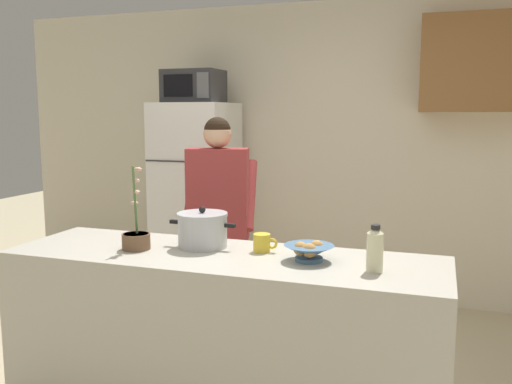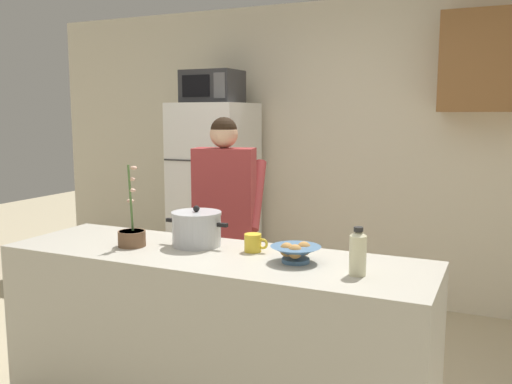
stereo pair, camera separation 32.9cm
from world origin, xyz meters
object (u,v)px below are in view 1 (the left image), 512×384
(person_near_pot, at_px, (218,207))
(refrigerator, at_px, (197,201))
(cooking_pot, at_px, (202,230))
(bottle_near_edge, at_px, (375,249))
(microwave, at_px, (194,86))
(potted_orchid, at_px, (136,237))
(coffee_mug, at_px, (262,243))
(bread_bowl, at_px, (309,251))

(person_near_pot, bearing_deg, refrigerator, 122.27)
(cooking_pot, bearing_deg, bottle_near_edge, -10.95)
(person_near_pot, bearing_deg, cooking_pot, -73.67)
(refrigerator, bearing_deg, microwave, -89.93)
(bottle_near_edge, xyz_separation_m, potted_orchid, (-1.26, 0.02, -0.04))
(bottle_near_edge, bearing_deg, cooking_pot, 169.05)
(microwave, distance_m, coffee_mug, 2.27)
(refrigerator, relative_size, person_near_pot, 1.07)
(coffee_mug, distance_m, bottle_near_edge, 0.63)
(microwave, bearing_deg, refrigerator, 90.07)
(microwave, xyz_separation_m, coffee_mug, (1.18, -1.71, -0.90))
(coffee_mug, xyz_separation_m, bread_bowl, (0.27, -0.10, 0.00))
(refrigerator, xyz_separation_m, person_near_pot, (0.63, -0.99, 0.14))
(microwave, relative_size, coffee_mug, 3.66)
(person_near_pot, bearing_deg, potted_orchid, -96.12)
(cooking_pot, bearing_deg, bread_bowl, -9.09)
(bread_bowl, height_order, potted_orchid, potted_orchid)
(microwave, distance_m, bottle_near_edge, 2.74)
(coffee_mug, xyz_separation_m, bottle_near_edge, (0.60, -0.19, 0.06))
(bread_bowl, relative_size, bottle_near_edge, 1.13)
(cooking_pot, relative_size, coffee_mug, 2.94)
(person_near_pot, xyz_separation_m, bottle_near_edge, (1.16, -0.93, 0.02))
(refrigerator, distance_m, cooking_pot, 1.93)
(refrigerator, height_order, coffee_mug, refrigerator)
(bread_bowl, bearing_deg, refrigerator, 128.49)
(refrigerator, distance_m, bottle_near_edge, 2.62)
(cooking_pot, distance_m, bottle_near_edge, 0.96)
(person_near_pot, height_order, coffee_mug, person_near_pot)
(person_near_pot, distance_m, bread_bowl, 1.19)
(microwave, height_order, bottle_near_edge, microwave)
(potted_orchid, bearing_deg, coffee_mug, 14.21)
(refrigerator, relative_size, potted_orchid, 3.87)
(coffee_mug, bearing_deg, bread_bowl, -20.77)
(microwave, bearing_deg, person_near_pot, -57.15)
(microwave, distance_m, cooking_pot, 2.09)
(potted_orchid, bearing_deg, bread_bowl, 3.79)
(cooking_pot, bearing_deg, coffee_mug, 1.00)
(bottle_near_edge, bearing_deg, potted_orchid, 178.99)
(microwave, height_order, potted_orchid, microwave)
(bottle_near_edge, bearing_deg, coffee_mug, 162.64)
(person_near_pot, relative_size, coffee_mug, 12.34)
(refrigerator, xyz_separation_m, cooking_pot, (0.84, -1.74, 0.15))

